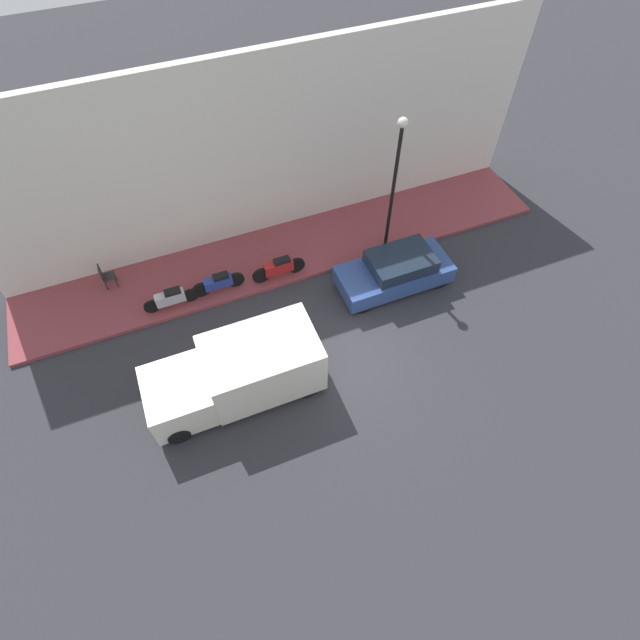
# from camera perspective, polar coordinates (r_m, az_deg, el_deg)

# --- Properties ---
(ground_plane) EXTENTS (60.00, 60.00, 0.00)m
(ground_plane) POSITION_cam_1_polar(r_m,az_deg,el_deg) (15.67, 2.35, -4.39)
(ground_plane) COLOR #2D2D33
(sidewalk) EXTENTS (2.89, 19.21, 0.14)m
(sidewalk) POSITION_cam_1_polar(r_m,az_deg,el_deg) (18.47, -3.72, 7.78)
(sidewalk) COLOR brown
(sidewalk) RESTS_ON ground_plane
(building_facade) EXTENTS (0.30, 19.21, 6.63)m
(building_facade) POSITION_cam_1_polar(r_m,az_deg,el_deg) (17.55, -6.16, 18.67)
(building_facade) COLOR silver
(building_facade) RESTS_ON ground_plane
(parked_car) EXTENTS (1.68, 3.88, 1.29)m
(parked_car) POSITION_cam_1_polar(r_m,az_deg,el_deg) (17.22, 8.62, 5.56)
(parked_car) COLOR #2D4784
(parked_car) RESTS_ON ground_plane
(delivery_van) EXTENTS (2.03, 4.96, 1.92)m
(delivery_van) POSITION_cam_1_polar(r_m,az_deg,el_deg) (14.44, -9.45, -6.00)
(delivery_van) COLOR silver
(delivery_van) RESTS_ON ground_plane
(scooter_silver) EXTENTS (0.30, 1.80, 0.73)m
(scooter_silver) POSITION_cam_1_polar(r_m,az_deg,el_deg) (17.10, -16.69, 2.41)
(scooter_silver) COLOR #B7B7BF
(scooter_silver) RESTS_ON sidewalk
(motorcycle_red) EXTENTS (0.30, 1.89, 0.81)m
(motorcycle_red) POSITION_cam_1_polar(r_m,az_deg,el_deg) (17.26, -4.71, 5.97)
(motorcycle_red) COLOR #B21E1E
(motorcycle_red) RESTS_ON sidewalk
(motorcycle_blue) EXTENTS (0.30, 1.79, 0.73)m
(motorcycle_blue) POSITION_cam_1_polar(r_m,az_deg,el_deg) (17.15, -11.53, 4.22)
(motorcycle_blue) COLOR navy
(motorcycle_blue) RESTS_ON sidewalk
(streetlamp) EXTENTS (0.32, 0.32, 5.09)m
(streetlamp) POSITION_cam_1_polar(r_m,az_deg,el_deg) (16.66, 8.64, 16.38)
(streetlamp) COLOR black
(streetlamp) RESTS_ON sidewalk
(cafe_chair) EXTENTS (0.40, 0.40, 0.94)m
(cafe_chair) POSITION_cam_1_polar(r_m,az_deg,el_deg) (18.34, -23.33, 4.71)
(cafe_chair) COLOR #262626
(cafe_chair) RESTS_ON sidewalk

